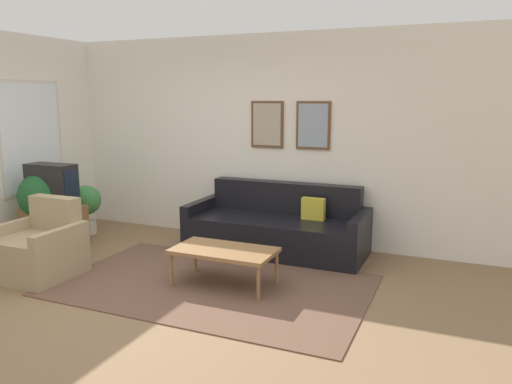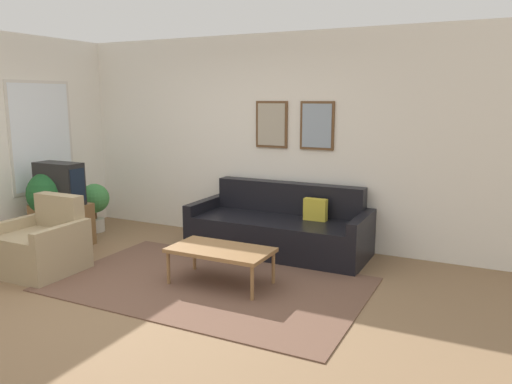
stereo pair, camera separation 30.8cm
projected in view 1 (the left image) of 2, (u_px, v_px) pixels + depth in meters
name	position (u px, v px, depth m)	size (l,w,h in m)	color
ground_plane	(134.00, 301.00, 4.71)	(16.00, 16.00, 0.00)	#846647
area_rug	(212.00, 285.00, 5.10)	(3.14, 1.92, 0.01)	brown
wall_back	(243.00, 138.00, 6.69)	(8.00, 0.09, 2.70)	white
couch	(278.00, 229.00, 6.20)	(2.20, 0.90, 0.83)	black
coffee_table	(224.00, 252.00, 5.05)	(1.04, 0.56, 0.39)	olive
tv_stand	(55.00, 228.00, 6.31)	(0.67, 0.50, 0.55)	brown
tv	(52.00, 185.00, 6.21)	(0.64, 0.28, 0.54)	black
armchair	(39.00, 250.00, 5.34)	(0.79, 0.76, 0.82)	tan
potted_plant_tall	(43.00, 199.00, 6.28)	(0.61, 0.61, 0.98)	slate
potted_plant_by_window	(86.00, 204.00, 6.96)	(0.41, 0.41, 0.69)	beige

